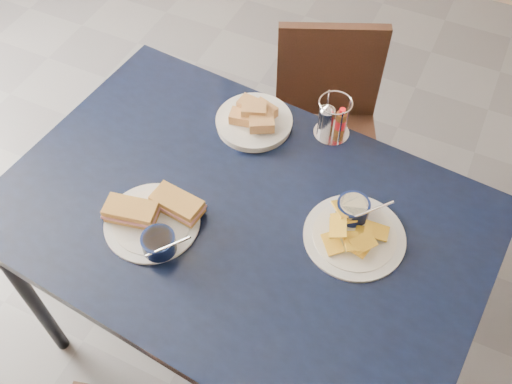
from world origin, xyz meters
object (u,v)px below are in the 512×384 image
at_px(condiment_caddy, 332,120).
at_px(plantain_plate, 354,227).
at_px(dining_table, 240,226).
at_px(sandwich_plate, 155,219).
at_px(bread_basket, 254,119).
at_px(chair_far, 334,119).

bearing_deg(condiment_caddy, plantain_plate, -59.30).
bearing_deg(plantain_plate, dining_table, -164.92).
xyz_separation_m(dining_table, sandwich_plate, (-0.19, -0.13, 0.08)).
bearing_deg(bread_basket, chair_far, 69.25).
bearing_deg(bread_basket, sandwich_plate, -100.53).
xyz_separation_m(chair_far, plantain_plate, (0.26, -0.64, 0.30)).
relative_size(dining_table, chair_far, 1.72).
bearing_deg(sandwich_plate, dining_table, 33.80).
relative_size(bread_basket, condiment_caddy, 1.72).
distance_m(sandwich_plate, plantain_plate, 0.54).
relative_size(plantain_plate, bread_basket, 1.18).
relative_size(sandwich_plate, bread_basket, 1.28).
relative_size(dining_table, bread_basket, 6.06).
xyz_separation_m(dining_table, chair_far, (0.04, 0.72, -0.22)).
height_order(sandwich_plate, plantain_plate, same).
distance_m(dining_table, bread_basket, 0.35).
xyz_separation_m(plantain_plate, bread_basket, (-0.41, 0.24, 0.01)).
relative_size(dining_table, plantain_plate, 5.15).
bearing_deg(chair_far, bread_basket, -110.75).
relative_size(chair_far, sandwich_plate, 2.76).
xyz_separation_m(chair_far, sandwich_plate, (-0.23, -0.85, 0.30)).
height_order(chair_far, condiment_caddy, condiment_caddy).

